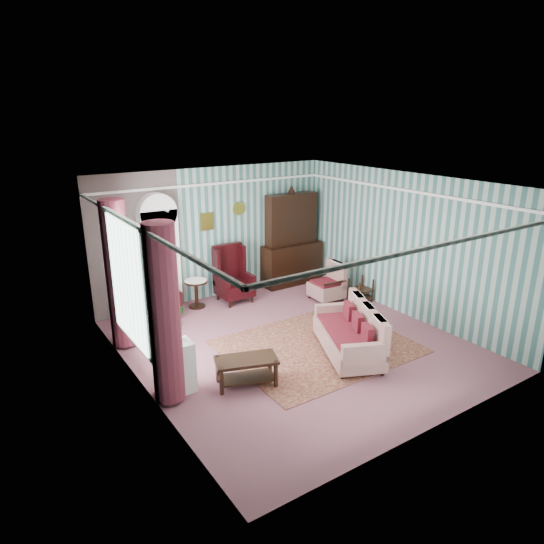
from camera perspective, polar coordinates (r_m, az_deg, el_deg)
floor at (r=8.88m, az=2.58°, el=-8.50°), size 6.00×6.00×0.00m
room_shell at (r=7.98m, az=-1.55°, el=3.81°), size 5.53×6.02×2.91m
bookcase at (r=10.23m, az=-12.97°, el=1.46°), size 0.80×0.28×2.24m
dresser_hutch at (r=11.60m, az=2.39°, el=4.20°), size 1.50×0.56×2.36m
wingback_left at (r=9.96m, az=-13.30°, el=-2.04°), size 0.76×0.80×1.25m
wingback_right at (r=10.63m, az=-4.48°, el=-0.28°), size 0.76×0.80×1.25m
seated_woman at (r=9.97m, az=-13.29°, el=-2.23°), size 0.44×0.40×1.18m
round_side_table at (r=10.51m, az=-8.88°, el=-2.55°), size 0.50×0.50×0.60m
nest_table at (r=10.88m, az=10.38°, el=-2.07°), size 0.45×0.38×0.54m
plant_stand at (r=7.44m, az=-11.38°, el=-11.06°), size 0.55×0.35×0.80m
rug at (r=8.83m, az=5.33°, el=-8.69°), size 3.20×2.60×0.01m
sofa at (r=8.44m, az=8.97°, el=-6.50°), size 1.56×2.01×0.99m
floral_armchair at (r=10.78m, az=6.45°, el=-0.63°), size 0.89×0.75×1.05m
coffee_table at (r=7.59m, az=-3.03°, el=-11.62°), size 1.05×0.75×0.44m
potted_plant_a at (r=7.04m, az=-11.95°, el=-7.20°), size 0.42×0.37×0.44m
potted_plant_b at (r=7.30m, az=-11.29°, el=-5.80°), size 0.32×0.28×0.53m
potted_plant_c at (r=7.20m, az=-12.90°, el=-6.91°), size 0.22×0.22×0.38m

